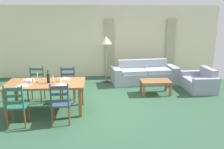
{
  "coord_description": "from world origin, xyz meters",
  "views": [
    {
      "loc": [
        0.01,
        -5.61,
        2.34
      ],
      "look_at": [
        0.46,
        0.52,
        0.75
      ],
      "focal_mm": 36.83,
      "sensor_mm": 36.0,
      "label": 1
    }
  ],
  "objects_px": {
    "coffee_cup_primary": "(60,80)",
    "coffee_table": "(155,83)",
    "dining_chair_near_right": "(60,103)",
    "standing_lamp": "(106,43)",
    "dining_chair_far_right": "(68,84)",
    "armchair_upholstered": "(200,82)",
    "wine_glass_near_left": "(30,80)",
    "dining_chair_near_left": "(16,105)",
    "wine_glass_near_right": "(69,79)",
    "dining_chair_far_left": "(36,84)",
    "wine_bottle": "(48,78)",
    "coffee_cup_secondary": "(33,80)",
    "dining_table": "(46,86)",
    "couch": "(144,75)"
  },
  "relations": [
    {
      "from": "wine_bottle",
      "to": "dining_chair_far_left",
      "type": "bearing_deg",
      "value": 121.79
    },
    {
      "from": "dining_chair_far_right",
      "to": "dining_chair_far_left",
      "type": "bearing_deg",
      "value": 176.02
    },
    {
      "from": "wine_bottle",
      "to": "coffee_cup_primary",
      "type": "distance_m",
      "value": 0.29
    },
    {
      "from": "dining_table",
      "to": "dining_chair_far_left",
      "type": "relative_size",
      "value": 1.98
    },
    {
      "from": "coffee_cup_primary",
      "to": "coffee_table",
      "type": "height_order",
      "value": "coffee_cup_primary"
    },
    {
      "from": "dining_chair_near_right",
      "to": "coffee_cup_secondary",
      "type": "xyz_separation_m",
      "value": [
        -0.76,
        0.82,
        0.32
      ]
    },
    {
      "from": "wine_bottle",
      "to": "wine_glass_near_right",
      "type": "distance_m",
      "value": 0.51
    },
    {
      "from": "wine_glass_near_right",
      "to": "standing_lamp",
      "type": "bearing_deg",
      "value": 68.77
    },
    {
      "from": "wine_glass_near_left",
      "to": "coffee_cup_secondary",
      "type": "bearing_deg",
      "value": 90.33
    },
    {
      "from": "dining_chair_far_left",
      "to": "armchair_upholstered",
      "type": "xyz_separation_m",
      "value": [
        5.0,
        0.58,
        -0.23
      ]
    },
    {
      "from": "armchair_upholstered",
      "to": "wine_glass_near_left",
      "type": "bearing_deg",
      "value": -162.85
    },
    {
      "from": "wine_glass_near_left",
      "to": "couch",
      "type": "distance_m",
      "value": 4.13
    },
    {
      "from": "dining_chair_far_left",
      "to": "wine_bottle",
      "type": "height_order",
      "value": "wine_bottle"
    },
    {
      "from": "dining_chair_far_right",
      "to": "coffee_cup_secondary",
      "type": "relative_size",
      "value": 10.67
    },
    {
      "from": "wine_glass_near_right",
      "to": "coffee_cup_secondary",
      "type": "height_order",
      "value": "wine_glass_near_right"
    },
    {
      "from": "coffee_table",
      "to": "wine_glass_near_right",
      "type": "bearing_deg",
      "value": -153.37
    },
    {
      "from": "dining_table",
      "to": "dining_chair_near_right",
      "type": "xyz_separation_m",
      "value": [
        0.45,
        -0.72,
        -0.19
      ]
    },
    {
      "from": "armchair_upholstered",
      "to": "coffee_cup_secondary",
      "type": "bearing_deg",
      "value": -165.44
    },
    {
      "from": "wine_glass_near_left",
      "to": "dining_table",
      "type": "bearing_deg",
      "value": 24.91
    },
    {
      "from": "couch",
      "to": "standing_lamp",
      "type": "height_order",
      "value": "standing_lamp"
    },
    {
      "from": "armchair_upholstered",
      "to": "dining_chair_far_right",
      "type": "bearing_deg",
      "value": -171.16
    },
    {
      "from": "couch",
      "to": "wine_glass_near_left",
      "type": "bearing_deg",
      "value": -142.83
    },
    {
      "from": "dining_chair_far_right",
      "to": "coffee_table",
      "type": "height_order",
      "value": "dining_chair_far_right"
    },
    {
      "from": "dining_chair_far_right",
      "to": "wine_bottle",
      "type": "distance_m",
      "value": 0.93
    },
    {
      "from": "dining_chair_near_right",
      "to": "wine_glass_near_left",
      "type": "bearing_deg",
      "value": 142.73
    },
    {
      "from": "wine_glass_near_left",
      "to": "coffee_table",
      "type": "bearing_deg",
      "value": 20.55
    },
    {
      "from": "dining_chair_far_right",
      "to": "wine_glass_near_right",
      "type": "height_order",
      "value": "dining_chair_far_right"
    },
    {
      "from": "couch",
      "to": "armchair_upholstered",
      "type": "height_order",
      "value": "couch"
    },
    {
      "from": "dining_chair_near_left",
      "to": "coffee_cup_primary",
      "type": "height_order",
      "value": "dining_chair_near_left"
    },
    {
      "from": "coffee_table",
      "to": "couch",
      "type": "bearing_deg",
      "value": 94.27
    },
    {
      "from": "dining_chair_far_left",
      "to": "armchair_upholstered",
      "type": "relative_size",
      "value": 0.82
    },
    {
      "from": "dining_chair_near_right",
      "to": "standing_lamp",
      "type": "height_order",
      "value": "standing_lamp"
    },
    {
      "from": "coffee_cup_secondary",
      "to": "couch",
      "type": "xyz_separation_m",
      "value": [
        3.26,
        2.23,
        -0.5
      ]
    },
    {
      "from": "coffee_cup_secondary",
      "to": "dining_table",
      "type": "bearing_deg",
      "value": -17.02
    },
    {
      "from": "dining_chair_far_right",
      "to": "standing_lamp",
      "type": "relative_size",
      "value": 0.59
    },
    {
      "from": "dining_chair_far_left",
      "to": "standing_lamp",
      "type": "bearing_deg",
      "value": 40.44
    },
    {
      "from": "coffee_table",
      "to": "armchair_upholstered",
      "type": "bearing_deg",
      "value": 9.31
    },
    {
      "from": "dining_table",
      "to": "coffee_table",
      "type": "relative_size",
      "value": 2.11
    },
    {
      "from": "wine_glass_near_left",
      "to": "couch",
      "type": "height_order",
      "value": "wine_glass_near_left"
    },
    {
      "from": "dining_chair_far_left",
      "to": "armchair_upholstered",
      "type": "height_order",
      "value": "dining_chair_far_left"
    },
    {
      "from": "dining_table",
      "to": "coffee_cup_primary",
      "type": "height_order",
      "value": "coffee_cup_primary"
    },
    {
      "from": "dining_chair_far_right",
      "to": "standing_lamp",
      "type": "height_order",
      "value": "standing_lamp"
    },
    {
      "from": "dining_chair_near_left",
      "to": "dining_chair_far_left",
      "type": "height_order",
      "value": "same"
    },
    {
      "from": "dining_chair_near_right",
      "to": "armchair_upholstered",
      "type": "xyz_separation_m",
      "value": [
        4.12,
        2.08,
        -0.23
      ]
    },
    {
      "from": "armchair_upholstered",
      "to": "dining_chair_far_left",
      "type": "bearing_deg",
      "value": -173.37
    },
    {
      "from": "dining_chair_near_right",
      "to": "standing_lamp",
      "type": "relative_size",
      "value": 0.59
    },
    {
      "from": "dining_table",
      "to": "wine_glass_near_left",
      "type": "distance_m",
      "value": 0.39
    },
    {
      "from": "dining_chair_far_left",
      "to": "coffee_table",
      "type": "height_order",
      "value": "dining_chair_far_left"
    },
    {
      "from": "dining_chair_near_left",
      "to": "wine_glass_near_right",
      "type": "relative_size",
      "value": 5.96
    },
    {
      "from": "dining_table",
      "to": "standing_lamp",
      "type": "distance_m",
      "value": 3.07
    }
  ]
}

